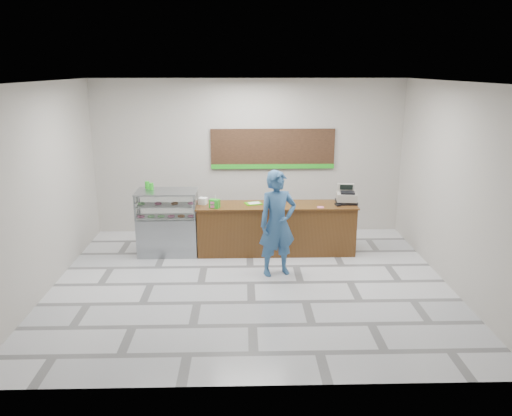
{
  "coord_description": "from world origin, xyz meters",
  "views": [
    {
      "loc": [
        -0.13,
        -8.23,
        3.72
      ],
      "look_at": [
        0.12,
        0.9,
        1.14
      ],
      "focal_mm": 35.0,
      "sensor_mm": 36.0,
      "label": 1
    }
  ],
  "objects_px": {
    "cash_register": "(346,196)",
    "display_case": "(168,222)",
    "sales_counter": "(276,228)",
    "serving_tray": "(253,203)",
    "customer": "(277,223)"
  },
  "relations": [
    {
      "from": "display_case",
      "to": "serving_tray",
      "type": "bearing_deg",
      "value": 1.99
    },
    {
      "from": "cash_register",
      "to": "customer",
      "type": "distance_m",
      "value": 1.93
    },
    {
      "from": "sales_counter",
      "to": "serving_tray",
      "type": "distance_m",
      "value": 0.7
    },
    {
      "from": "cash_register",
      "to": "sales_counter",
      "type": "bearing_deg",
      "value": -170.6
    },
    {
      "from": "display_case",
      "to": "cash_register",
      "type": "distance_m",
      "value": 3.7
    },
    {
      "from": "cash_register",
      "to": "serving_tray",
      "type": "distance_m",
      "value": 1.92
    },
    {
      "from": "sales_counter",
      "to": "cash_register",
      "type": "relative_size",
      "value": 7.03
    },
    {
      "from": "cash_register",
      "to": "serving_tray",
      "type": "bearing_deg",
      "value": -173.18
    },
    {
      "from": "cash_register",
      "to": "display_case",
      "type": "bearing_deg",
      "value": -172.49
    },
    {
      "from": "display_case",
      "to": "cash_register",
      "type": "bearing_deg",
      "value": 1.24
    },
    {
      "from": "sales_counter",
      "to": "cash_register",
      "type": "distance_m",
      "value": 1.59
    },
    {
      "from": "sales_counter",
      "to": "cash_register",
      "type": "xyz_separation_m",
      "value": [
        1.44,
        0.08,
        0.66
      ]
    },
    {
      "from": "sales_counter",
      "to": "serving_tray",
      "type": "xyz_separation_m",
      "value": [
        -0.47,
        0.06,
        0.52
      ]
    },
    {
      "from": "sales_counter",
      "to": "display_case",
      "type": "xyz_separation_m",
      "value": [
        -2.22,
        -0.0,
        0.16
      ]
    },
    {
      "from": "serving_tray",
      "to": "customer",
      "type": "distance_m",
      "value": 1.26
    }
  ]
}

